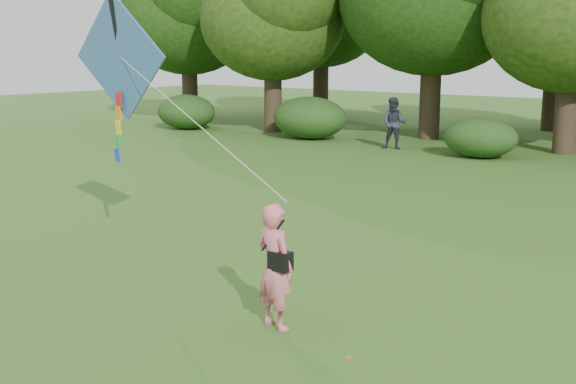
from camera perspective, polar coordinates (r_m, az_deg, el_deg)
The scene contains 6 objects.
ground at distance 10.14m, azimuth -3.54°, elevation -10.64°, with size 100.00×100.00×0.00m, color #265114.
man_kite_flyer at distance 9.84m, azimuth -1.04°, elevation -5.89°, with size 0.64×0.42×1.75m, color #D96678.
bystander_left at distance 27.93m, azimuth 8.39°, elevation 5.38°, with size 0.96×0.75×1.98m, color #2B2C3A.
crossbody_bag at distance 9.72m, azimuth -0.62°, elevation -5.41°, with size 0.43×0.20×0.70m.
flying_kite at distance 13.48m, azimuth -13.12°, elevation 10.16°, with size 5.94×1.50×3.08m.
fallen_leaves at distance 13.34m, azimuth 1.91°, elevation -5.19°, with size 8.76×14.31×0.01m.
Camera 1 is at (6.28, -7.01, 3.77)m, focal length 45.00 mm.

